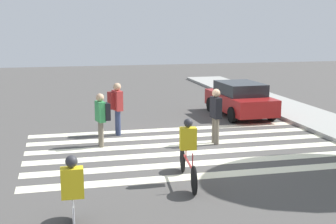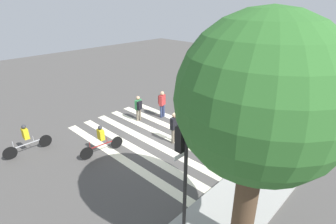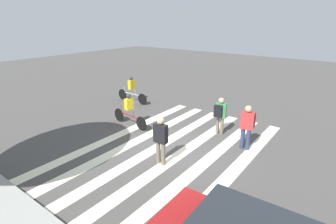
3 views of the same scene
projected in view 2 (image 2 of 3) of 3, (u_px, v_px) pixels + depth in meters
The scene contains 11 objects.
ground_plane at pixel (156, 138), 15.32m from camera, with size 60.00×60.00×0.00m, color #4C4947.
sidewalk_curb at pixel (256, 186), 11.31m from camera, with size 36.00×2.50×0.14m.
crosswalk_stripes at pixel (156, 138), 15.32m from camera, with size 5.94×10.00×0.01m.
traffic_light at pixel (183, 158), 8.15m from camera, with size 0.60×0.50×4.21m.
street_tree at pixel (261, 101), 6.55m from camera, with size 4.39×4.39×7.40m.
pedestrian_adult_blue_shirt at pixel (174, 126), 14.48m from camera, with size 0.52×0.27×1.82m.
pedestrian_child_with_backpack at pixel (162, 102), 17.70m from camera, with size 0.56×0.51×1.86m.
pedestrian_adult_tall_backpack at pixel (139, 107), 17.15m from camera, with size 0.51×0.47×1.72m.
cyclist_mid_street at pixel (101, 139), 13.47m from camera, with size 2.40×0.42×1.63m.
cyclist_near_curb at pixel (26, 138), 13.55m from camera, with size 2.45×0.40×1.63m.
car_parked_far_curb at pixel (253, 121), 15.76m from camera, with size 4.07×2.01×1.44m.
Camera 2 is at (9.21, 9.83, 7.49)m, focal length 28.00 mm.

